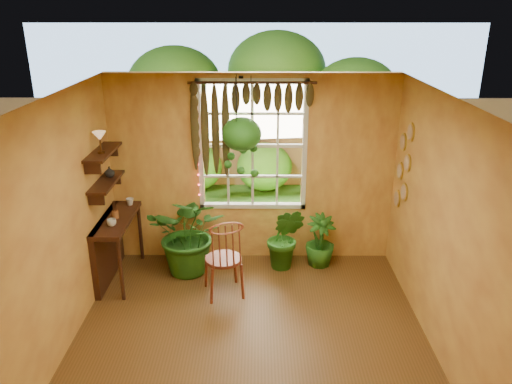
# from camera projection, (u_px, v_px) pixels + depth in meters

# --- Properties ---
(floor) EXTENTS (4.50, 4.50, 0.00)m
(floor) POSITION_uv_depth(u_px,v_px,m) (250.00, 353.00, 5.40)
(floor) COLOR brown
(floor) RESTS_ON ground
(ceiling) EXTENTS (4.50, 4.50, 0.00)m
(ceiling) POSITION_uv_depth(u_px,v_px,m) (249.00, 105.00, 4.45)
(ceiling) COLOR silver
(ceiling) RESTS_ON wall_back
(wall_back) EXTENTS (4.00, 0.00, 4.00)m
(wall_back) POSITION_uv_depth(u_px,v_px,m) (253.00, 170.00, 7.03)
(wall_back) COLOR #E9BC4F
(wall_back) RESTS_ON floor
(wall_left) EXTENTS (0.00, 4.50, 4.50)m
(wall_left) POSITION_uv_depth(u_px,v_px,m) (48.00, 240.00, 4.94)
(wall_left) COLOR #E9BC4F
(wall_left) RESTS_ON floor
(wall_right) EXTENTS (0.00, 4.50, 4.50)m
(wall_right) POSITION_uv_depth(u_px,v_px,m) (452.00, 242.00, 4.91)
(wall_right) COLOR #E9BC4F
(wall_right) RESTS_ON floor
(window) EXTENTS (1.52, 0.10, 1.86)m
(window) POSITION_uv_depth(u_px,v_px,m) (253.00, 146.00, 6.94)
(window) COLOR silver
(window) RESTS_ON wall_back
(valance_vine) EXTENTS (1.70, 0.12, 1.10)m
(valance_vine) POSITION_uv_depth(u_px,v_px,m) (246.00, 106.00, 6.62)
(valance_vine) COLOR #33190E
(valance_vine) RESTS_ON window
(string_lights) EXTENTS (0.03, 0.03, 1.54)m
(string_lights) POSITION_uv_depth(u_px,v_px,m) (197.00, 144.00, 6.84)
(string_lights) COLOR #FF2633
(string_lights) RESTS_ON window
(wall_plates) EXTENTS (0.04, 0.32, 1.10)m
(wall_plates) POSITION_uv_depth(u_px,v_px,m) (403.00, 167.00, 6.52)
(wall_plates) COLOR beige
(wall_plates) RESTS_ON wall_right
(counter_ledge) EXTENTS (0.40, 1.20, 0.90)m
(counter_ledge) POSITION_uv_depth(u_px,v_px,m) (111.00, 241.00, 6.72)
(counter_ledge) COLOR #33190E
(counter_ledge) RESTS_ON floor
(shelf_lower) EXTENTS (0.25, 0.90, 0.04)m
(shelf_lower) POSITION_uv_depth(u_px,v_px,m) (106.00, 182.00, 6.42)
(shelf_lower) COLOR #33190E
(shelf_lower) RESTS_ON wall_left
(shelf_upper) EXTENTS (0.25, 0.90, 0.04)m
(shelf_upper) POSITION_uv_depth(u_px,v_px,m) (103.00, 152.00, 6.28)
(shelf_upper) COLOR #33190E
(shelf_upper) RESTS_ON wall_left
(backyard) EXTENTS (14.00, 10.00, 12.00)m
(backyard) POSITION_uv_depth(u_px,v_px,m) (266.00, 110.00, 11.38)
(backyard) COLOR #285618
(backyard) RESTS_ON ground
(windsor_chair) EXTENTS (0.58, 0.60, 1.25)m
(windsor_chair) POSITION_uv_depth(u_px,v_px,m) (224.00, 269.00, 6.39)
(windsor_chair) COLOR brown
(windsor_chair) RESTS_ON floor
(potted_plant_left) EXTENTS (1.20, 1.08, 1.19)m
(potted_plant_left) POSITION_uv_depth(u_px,v_px,m) (190.00, 233.00, 6.85)
(potted_plant_left) COLOR #215316
(potted_plant_left) RESTS_ON floor
(potted_plant_mid) EXTENTS (0.63, 0.56, 0.95)m
(potted_plant_mid) POSITION_uv_depth(u_px,v_px,m) (285.00, 238.00, 6.99)
(potted_plant_mid) COLOR #215316
(potted_plant_mid) RESTS_ON floor
(potted_plant_right) EXTENTS (0.54, 0.54, 0.76)m
(potted_plant_right) POSITION_uv_depth(u_px,v_px,m) (320.00, 241.00, 7.12)
(potted_plant_right) COLOR #215316
(potted_plant_right) RESTS_ON floor
(hanging_basket) EXTENTS (0.53, 0.53, 1.34)m
(hanging_basket) POSITION_uv_depth(u_px,v_px,m) (242.00, 137.00, 6.58)
(hanging_basket) COLOR black
(hanging_basket) RESTS_ON ceiling
(cup_a) EXTENTS (0.14, 0.14, 0.09)m
(cup_a) POSITION_uv_depth(u_px,v_px,m) (112.00, 223.00, 6.33)
(cup_a) COLOR silver
(cup_a) RESTS_ON counter_ledge
(cup_b) EXTENTS (0.14, 0.14, 0.10)m
(cup_b) POSITION_uv_depth(u_px,v_px,m) (130.00, 202.00, 6.99)
(cup_b) COLOR beige
(cup_b) RESTS_ON counter_ledge
(brush_jar) EXTENTS (0.08, 0.08, 0.31)m
(brush_jar) POSITION_uv_depth(u_px,v_px,m) (115.00, 210.00, 6.53)
(brush_jar) COLOR brown
(brush_jar) RESTS_ON counter_ledge
(shelf_vase) EXTENTS (0.14, 0.14, 0.14)m
(shelf_vase) POSITION_uv_depth(u_px,v_px,m) (109.00, 172.00, 6.53)
(shelf_vase) COLOR #B2AD99
(shelf_vase) RESTS_ON shelf_lower
(tiffany_lamp) EXTENTS (0.16, 0.16, 0.27)m
(tiffany_lamp) POSITION_uv_depth(u_px,v_px,m) (100.00, 137.00, 6.09)
(tiffany_lamp) COLOR #533317
(tiffany_lamp) RESTS_ON shelf_upper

